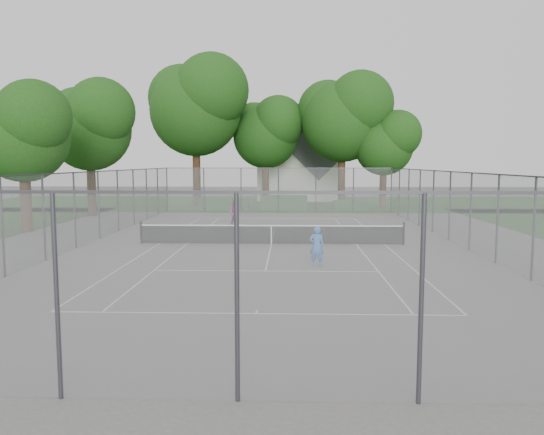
{
  "coord_description": "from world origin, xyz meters",
  "views": [
    {
      "loc": [
        0.84,
        -25.47,
        3.98
      ],
      "look_at": [
        0.0,
        1.0,
        1.2
      ],
      "focal_mm": 35.0,
      "sensor_mm": 36.0,
      "label": 1
    }
  ],
  "objects_px": {
    "tennis_net": "(271,234)",
    "girl_player": "(317,246)",
    "house": "(298,160)",
    "woman_player": "(235,213)"
  },
  "relations": [
    {
      "from": "house",
      "to": "girl_player",
      "type": "distance_m",
      "value": 36.47
    },
    {
      "from": "girl_player",
      "to": "woman_player",
      "type": "height_order",
      "value": "woman_player"
    },
    {
      "from": "tennis_net",
      "to": "woman_player",
      "type": "height_order",
      "value": "woman_player"
    },
    {
      "from": "tennis_net",
      "to": "girl_player",
      "type": "distance_m",
      "value": 5.75
    },
    {
      "from": "house",
      "to": "girl_player",
      "type": "height_order",
      "value": "house"
    },
    {
      "from": "house",
      "to": "girl_player",
      "type": "relative_size",
      "value": 6.61
    },
    {
      "from": "tennis_net",
      "to": "house",
      "type": "height_order",
      "value": "house"
    },
    {
      "from": "tennis_net",
      "to": "house",
      "type": "relative_size",
      "value": 1.25
    },
    {
      "from": "tennis_net",
      "to": "house",
      "type": "bearing_deg",
      "value": 86.72
    },
    {
      "from": "house",
      "to": "girl_player",
      "type": "bearing_deg",
      "value": -89.77
    }
  ]
}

